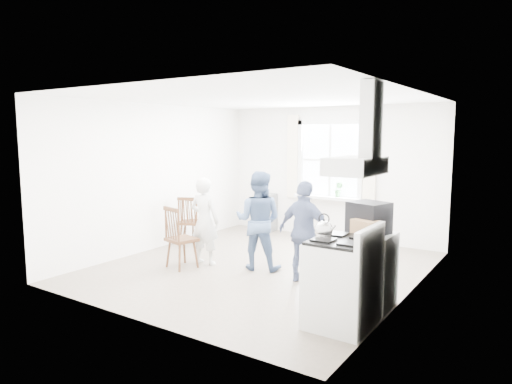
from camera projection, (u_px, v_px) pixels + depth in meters
name	position (u px, v px, depth m)	size (l,w,h in m)	color
room_shell	(262.00, 184.00, 6.97)	(4.62, 5.12, 2.64)	#7C6D5F
window_assembly	(329.00, 165.00, 8.97)	(1.88, 0.24, 1.70)	white
range_hood	(361.00, 150.00, 4.64)	(0.45, 0.76, 0.94)	silver
shelf_unit	(266.00, 212.00, 9.78)	(0.40, 0.30, 0.80)	slate
gas_stove	(343.00, 282.00, 4.91)	(0.68, 0.76, 1.12)	silver
kettle	(324.00, 230.00, 4.89)	(0.19, 0.19, 0.27)	silver
low_cabinet	(371.00, 270.00, 5.45)	(0.50, 0.55, 0.90)	silver
stereo_stack	(369.00, 218.00, 5.37)	(0.51, 0.48, 0.37)	black
cardboard_box	(366.00, 229.00, 5.17)	(0.31, 0.22, 0.20)	#A0774D
windsor_chair_a	(191.00, 216.00, 8.51)	(0.41, 0.40, 0.90)	#472916
windsor_chair_b	(176.00, 231.00, 6.96)	(0.50, 0.49, 0.97)	#472916
windsor_chair_c	(189.00, 216.00, 8.40)	(0.52, 0.51, 0.93)	#472916
person_left	(205.00, 221.00, 7.22)	(0.51, 0.51, 1.39)	silver
person_mid	(258.00, 220.00, 6.95)	(0.73, 0.73, 1.51)	#4A6189
person_right	(305.00, 232.00, 6.32)	(0.84, 0.84, 1.43)	navy
potted_plant	(338.00, 189.00, 8.83)	(0.16, 0.16, 0.29)	#337335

